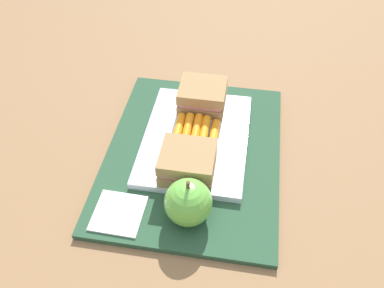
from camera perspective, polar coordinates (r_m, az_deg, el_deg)
ground_plane at (r=0.66m, az=0.17°, el=-1.73°), size 2.40×2.40×0.00m
lunchbag_mat at (r=0.66m, az=0.17°, el=-1.44°), size 0.36×0.28×0.01m
food_tray at (r=0.66m, az=0.52°, el=0.78°), size 0.23×0.17×0.01m
sandwich_half_left at (r=0.70m, az=1.52°, el=6.88°), size 0.07×0.08×0.04m
sandwich_half_right at (r=0.59m, az=-0.63°, el=-2.68°), size 0.07×0.08×0.04m
carrot_sticks_bundle at (r=0.66m, az=0.54°, el=1.58°), size 0.08×0.07×0.02m
apple at (r=0.55m, az=-0.54°, el=-8.31°), size 0.07×0.07×0.08m
paper_napkin at (r=0.59m, az=-10.45°, el=-9.69°), size 0.07×0.07×0.00m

